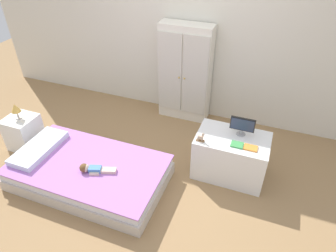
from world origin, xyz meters
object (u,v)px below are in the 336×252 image
(nightstand, at_px, (24,132))
(tv_monitor, at_px, (242,125))
(bed, at_px, (89,172))
(doll, at_px, (91,169))
(tv_stand, at_px, (230,156))
(rocking_horse_toy, at_px, (201,137))
(book_orange, at_px, (251,148))
(book_green, at_px, (237,145))
(table_lamp, at_px, (15,109))
(wardrobe, at_px, (185,73))

(nightstand, bearing_deg, tv_monitor, 11.36)
(bed, height_order, nightstand, nightstand)
(doll, relative_size, tv_stand, 0.48)
(nightstand, xyz_separation_m, tv_stand, (2.59, 0.45, 0.04))
(bed, bearing_deg, rocking_horse_toy, 24.23)
(doll, height_order, tv_stand, tv_stand)
(tv_monitor, relative_size, book_orange, 1.87)
(book_green, bearing_deg, nightstand, -172.91)
(bed, bearing_deg, book_green, 20.95)
(tv_monitor, xyz_separation_m, book_orange, (0.14, -0.20, -0.12))
(tv_stand, bearing_deg, rocking_horse_toy, -149.97)
(bed, relative_size, book_orange, 12.05)
(nightstand, xyz_separation_m, book_green, (2.65, 0.33, 0.32))
(nightstand, bearing_deg, tv_stand, 9.75)
(bed, relative_size, table_lamp, 8.33)
(tv_monitor, bearing_deg, wardrobe, 136.57)
(table_lamp, xyz_separation_m, book_green, (2.65, 0.33, -0.04))
(table_lamp, distance_m, tv_monitor, 2.71)
(table_lamp, distance_m, wardrobe, 2.23)
(book_orange, bearing_deg, tv_monitor, 123.81)
(nightstand, distance_m, rocking_horse_toy, 2.32)
(table_lamp, height_order, tv_stand, table_lamp)
(doll, relative_size, book_orange, 2.71)
(doll, relative_size, wardrobe, 0.28)
(wardrobe, height_order, tv_stand, wardrobe)
(table_lamp, relative_size, rocking_horse_toy, 1.88)
(doll, distance_m, table_lamp, 1.32)
(doll, relative_size, rocking_horse_toy, 3.51)
(bed, xyz_separation_m, wardrobe, (0.57, 1.69, 0.56))
(wardrobe, distance_m, book_orange, 1.56)
(nightstand, xyz_separation_m, book_orange, (2.79, 0.33, 0.32))
(doll, distance_m, wardrobe, 1.87)
(bed, distance_m, wardrobe, 1.87)
(tv_stand, xyz_separation_m, tv_monitor, (0.06, 0.09, 0.39))
(wardrobe, height_order, rocking_horse_toy, wardrobe)
(table_lamp, relative_size, tv_monitor, 0.77)
(bed, distance_m, nightstand, 1.17)
(nightstand, height_order, wardrobe, wardrobe)
(rocking_horse_toy, xyz_separation_m, book_green, (0.38, 0.07, -0.04))
(wardrobe, bearing_deg, tv_stand, -48.10)
(book_green, bearing_deg, table_lamp, -172.91)
(table_lamp, xyz_separation_m, rocking_horse_toy, (2.27, 0.26, -0.00))
(bed, bearing_deg, table_lamp, 167.54)
(book_green, bearing_deg, rocking_horse_toy, -169.83)
(table_lamp, bearing_deg, book_orange, 6.73)
(tv_stand, relative_size, book_green, 6.14)
(book_green, bearing_deg, doll, -154.71)
(tv_monitor, distance_m, rocking_horse_toy, 0.47)
(tv_stand, bearing_deg, book_green, -62.70)
(doll, relative_size, tv_monitor, 1.44)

